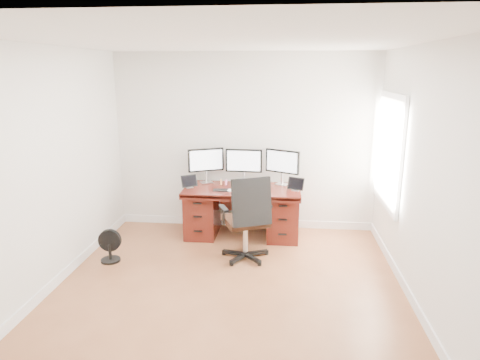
# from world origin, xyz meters

# --- Properties ---
(ground) EXTENTS (4.50, 4.50, 0.00)m
(ground) POSITION_xyz_m (0.00, 0.00, 0.00)
(ground) COLOR brown
(ground) RESTS_ON ground
(back_wall) EXTENTS (4.00, 0.10, 2.70)m
(back_wall) POSITION_xyz_m (0.00, 2.25, 1.35)
(back_wall) COLOR silver
(back_wall) RESTS_ON ground
(right_wall) EXTENTS (0.10, 4.50, 2.70)m
(right_wall) POSITION_xyz_m (2.00, 0.11, 1.35)
(right_wall) COLOR silver
(right_wall) RESTS_ON ground
(desk) EXTENTS (1.70, 0.80, 0.75)m
(desk) POSITION_xyz_m (0.00, 1.83, 0.40)
(desk) COLOR #4D160F
(desk) RESTS_ON ground
(office_chair) EXTENTS (0.80, 0.80, 1.15)m
(office_chair) POSITION_xyz_m (0.14, 0.99, 0.38)
(office_chair) COLOR black
(office_chair) RESTS_ON ground
(floor_fan) EXTENTS (0.30, 0.25, 0.43)m
(floor_fan) POSITION_xyz_m (-1.63, 0.75, 0.21)
(floor_fan) COLOR black
(floor_fan) RESTS_ON ground
(monitor_left) EXTENTS (0.51, 0.27, 0.53)m
(monitor_left) POSITION_xyz_m (-0.58, 2.07, 1.09)
(monitor_left) COLOR silver
(monitor_left) RESTS_ON desk
(monitor_center) EXTENTS (0.55, 0.15, 0.53)m
(monitor_center) POSITION_xyz_m (-0.00, 2.07, 1.09)
(monitor_center) COLOR silver
(monitor_center) RESTS_ON desk
(monitor_right) EXTENTS (0.50, 0.28, 0.53)m
(monitor_right) POSITION_xyz_m (0.58, 2.07, 1.09)
(monitor_right) COLOR silver
(monitor_right) RESTS_ON desk
(tablet_left) EXTENTS (0.24, 0.19, 0.19)m
(tablet_left) POSITION_xyz_m (-0.78, 1.75, 0.84)
(tablet_left) COLOR silver
(tablet_left) RESTS_ON desk
(tablet_right) EXTENTS (0.25, 0.16, 0.19)m
(tablet_right) POSITION_xyz_m (0.78, 1.75, 0.84)
(tablet_right) COLOR silver
(tablet_right) RESTS_ON desk
(keyboard) EXTENTS (0.28, 0.14, 0.01)m
(keyboard) POSITION_xyz_m (-0.06, 1.63, 0.76)
(keyboard) COLOR silver
(keyboard) RESTS_ON desk
(trackpad) EXTENTS (0.15, 0.15, 0.01)m
(trackpad) POSITION_xyz_m (0.29, 1.65, 0.76)
(trackpad) COLOR silver
(trackpad) RESTS_ON desk
(drawing_tablet) EXTENTS (0.23, 0.16, 0.01)m
(drawing_tablet) POSITION_xyz_m (-0.29, 1.64, 0.76)
(drawing_tablet) COLOR black
(drawing_tablet) RESTS_ON desk
(phone) EXTENTS (0.13, 0.10, 0.01)m
(phone) POSITION_xyz_m (0.01, 1.77, 0.76)
(phone) COLOR black
(phone) RESTS_ON desk
(figurine_orange) EXTENTS (0.03, 0.03, 0.09)m
(figurine_orange) POSITION_xyz_m (-0.33, 1.95, 0.80)
(figurine_orange) COLOR #F6A45F
(figurine_orange) RESTS_ON desk
(figurine_pink) EXTENTS (0.03, 0.03, 0.09)m
(figurine_pink) POSITION_xyz_m (-0.26, 1.95, 0.80)
(figurine_pink) COLOR pink
(figurine_pink) RESTS_ON desk
(figurine_purple) EXTENTS (0.03, 0.03, 0.09)m
(figurine_purple) POSITION_xyz_m (-0.11, 1.95, 0.80)
(figurine_purple) COLOR #8A62CF
(figurine_purple) RESTS_ON desk
(figurine_blue) EXTENTS (0.03, 0.03, 0.09)m
(figurine_blue) POSITION_xyz_m (0.14, 1.95, 0.80)
(figurine_blue) COLOR #6CA4F0
(figurine_blue) RESTS_ON desk
(figurine_brown) EXTENTS (0.03, 0.03, 0.09)m
(figurine_brown) POSITION_xyz_m (0.21, 1.95, 0.80)
(figurine_brown) COLOR #876143
(figurine_brown) RESTS_ON desk
(figurine_yellow) EXTENTS (0.03, 0.03, 0.09)m
(figurine_yellow) POSITION_xyz_m (0.34, 1.95, 0.80)
(figurine_yellow) COLOR tan
(figurine_yellow) RESTS_ON desk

